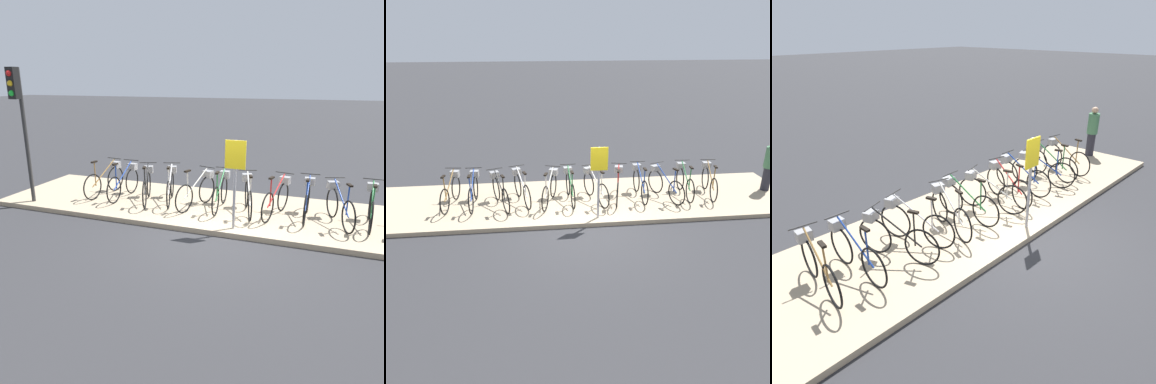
# 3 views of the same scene
# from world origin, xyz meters

# --- Properties ---
(ground_plane) EXTENTS (120.00, 120.00, 0.00)m
(ground_plane) POSITION_xyz_m (0.00, 0.00, 0.00)
(ground_plane) COLOR #2D2D30
(sidewalk) EXTENTS (12.50, 3.12, 0.12)m
(sidewalk) POSITION_xyz_m (0.00, 1.56, 0.06)
(sidewalk) COLOR tan
(sidewalk) RESTS_ON ground_plane
(parked_bicycle_0) EXTENTS (0.46, 1.69, 1.04)m
(parked_bicycle_0) POSITION_xyz_m (-3.75, 1.57, 0.57)
(parked_bicycle_0) COLOR black
(parked_bicycle_0) RESTS_ON sidewalk
(parked_bicycle_1) EXTENTS (0.46, 1.70, 1.04)m
(parked_bicycle_1) POSITION_xyz_m (-3.12, 1.51, 0.57)
(parked_bicycle_1) COLOR black
(parked_bicycle_1) RESTS_ON sidewalk
(parked_bicycle_2) EXTENTS (0.70, 1.61, 1.04)m
(parked_bicycle_2) POSITION_xyz_m (-2.38, 1.39, 0.57)
(parked_bicycle_2) COLOR black
(parked_bicycle_2) RESTS_ON sidewalk
(parked_bicycle_3) EXTENTS (0.64, 1.64, 1.04)m
(parked_bicycle_3) POSITION_xyz_m (-1.79, 1.59, 0.57)
(parked_bicycle_3) COLOR black
(parked_bicycle_3) RESTS_ON sidewalk
(parked_bicycle_4) EXTENTS (0.62, 1.64, 1.04)m
(parked_bicycle_4) POSITION_xyz_m (-0.96, 1.43, 0.57)
(parked_bicycle_4) COLOR black
(parked_bicycle_4) RESTS_ON sidewalk
(parked_bicycle_5) EXTENTS (0.46, 1.70, 1.04)m
(parked_bicycle_5) POSITION_xyz_m (-0.38, 1.52, 0.57)
(parked_bicycle_5) COLOR black
(parked_bicycle_5) RESTS_ON sidewalk
(parked_bicycle_6) EXTENTS (0.62, 1.64, 1.04)m
(parked_bicycle_6) POSITION_xyz_m (0.33, 1.44, 0.57)
(parked_bicycle_6) COLOR black
(parked_bicycle_6) RESTS_ON sidewalk
(parked_bicycle_7) EXTENTS (0.56, 1.66, 1.04)m
(parked_bicycle_7) POSITION_xyz_m (1.02, 1.46, 0.57)
(parked_bicycle_7) COLOR black
(parked_bicycle_7) RESTS_ON sidewalk
(parked_bicycle_8) EXTENTS (0.46, 1.70, 1.04)m
(parked_bicycle_8) POSITION_xyz_m (1.70, 1.55, 0.57)
(parked_bicycle_8) COLOR black
(parked_bicycle_8) RESTS_ON sidewalk
(parked_bicycle_9) EXTENTS (0.68, 1.62, 1.04)m
(parked_bicycle_9) POSITION_xyz_m (2.39, 1.40, 0.57)
(parked_bicycle_9) COLOR black
(parked_bicycle_9) RESTS_ON sidewalk
(parked_bicycle_10) EXTENTS (0.46, 1.70, 1.04)m
(parked_bicycle_10) POSITION_xyz_m (3.07, 1.54, 0.57)
(parked_bicycle_10) COLOR black
(parked_bicycle_10) RESTS_ON sidewalk
(parked_bicycle_11) EXTENTS (0.48, 1.68, 1.04)m
(parked_bicycle_11) POSITION_xyz_m (3.83, 1.51, 0.57)
(parked_bicycle_11) COLOR black
(parked_bicycle_11) RESTS_ON sidewalk
(pedestrian) EXTENTS (0.34, 0.34, 1.59)m
(pedestrian) POSITION_xyz_m (5.75, 1.61, 0.95)
(pedestrian) COLOR #23232D
(pedestrian) RESTS_ON sidewalk
(sign_post) EXTENTS (0.44, 0.07, 1.94)m
(sign_post) POSITION_xyz_m (0.25, 0.29, 1.45)
(sign_post) COLOR #99999E
(sign_post) RESTS_ON sidewalk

